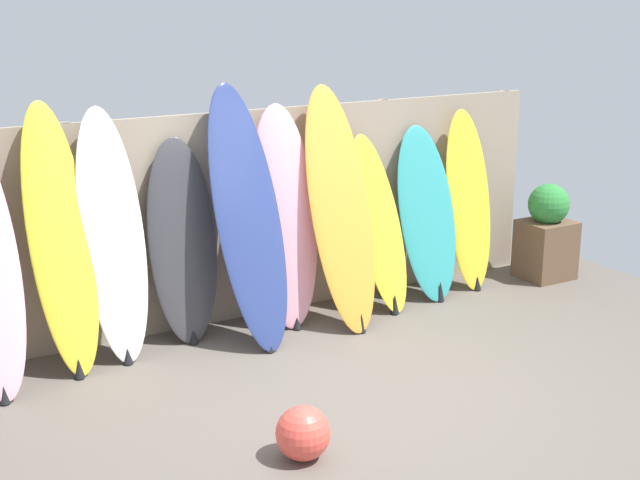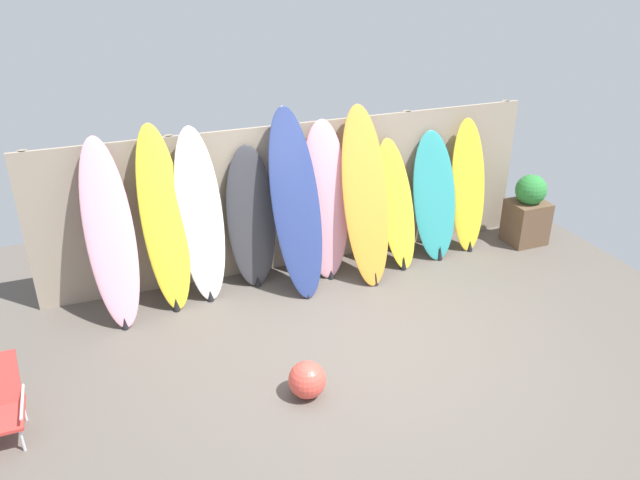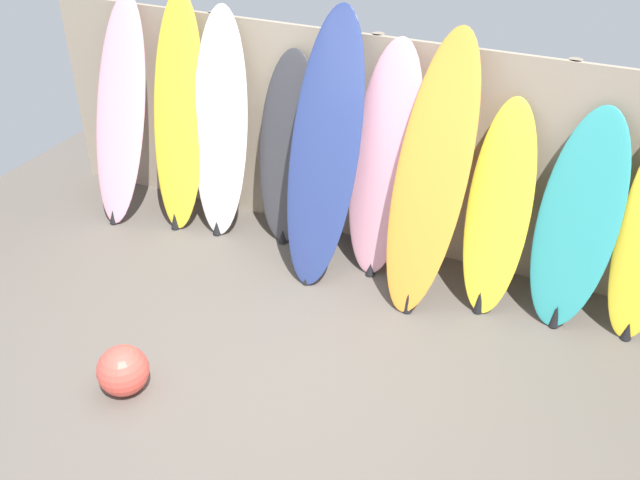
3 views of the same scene
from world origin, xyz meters
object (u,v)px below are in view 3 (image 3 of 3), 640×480
beach_ball (123,370)px  surfboard_charcoal_3 (288,151)px  surfboard_white_2 (220,127)px  surfboard_navy_4 (324,151)px  surfboard_orange_6 (431,177)px  surfboard_pink_0 (120,113)px  surfboard_yellow_7 (499,211)px  surfboard_pink_5 (384,163)px  surfboard_teal_8 (578,223)px  surfboard_yellow_1 (179,117)px

beach_ball → surfboard_charcoal_3: bearing=86.7°
surfboard_white_2 → surfboard_navy_4: (1.04, -0.18, 0.06)m
surfboard_white_2 → surfboard_charcoal_3: surfboard_white_2 is taller
surfboard_orange_6 → surfboard_pink_0: bearing=178.0°
surfboard_yellow_7 → beach_ball: size_ratio=4.54×
surfboard_orange_6 → beach_ball: 2.51m
surfboard_pink_5 → surfboard_teal_8: surfboard_pink_5 is taller
surfboard_white_2 → surfboard_yellow_1: bearing=-176.7°
surfboard_white_2 → surfboard_charcoal_3: bearing=8.5°
surfboard_yellow_1 → surfboard_charcoal_3: bearing=6.4°
surfboard_pink_0 → surfboard_navy_4: 2.00m
beach_ball → surfboard_pink_0: bearing=125.4°
surfboard_teal_8 → surfboard_pink_0: bearing=-178.8°
surfboard_pink_0 → surfboard_yellow_7: surfboard_pink_0 is taller
surfboard_white_2 → beach_ball: 2.28m
surfboard_yellow_7 → surfboard_orange_6: bearing=-164.2°
surfboard_navy_4 → surfboard_pink_5: bearing=23.5°
surfboard_white_2 → surfboard_orange_6: size_ratio=0.97×
surfboard_yellow_7 → surfboard_pink_5: bearing=176.6°
surfboard_pink_0 → beach_ball: bearing=-54.6°
surfboard_navy_4 → surfboard_teal_8: (1.89, 0.17, -0.25)m
surfboard_charcoal_3 → surfboard_teal_8: size_ratio=1.05×
surfboard_navy_4 → surfboard_yellow_1: bearing=173.5°
surfboard_pink_0 → surfboard_charcoal_3: surfboard_pink_0 is taller
surfboard_pink_0 → beach_ball: (1.42, -2.00, -0.79)m
surfboard_charcoal_3 → beach_ball: bearing=-93.3°
surfboard_orange_6 → surfboard_navy_4: bearing=179.3°
surfboard_pink_5 → surfboard_orange_6: 0.47m
surfboard_yellow_7 → surfboard_white_2: bearing=178.7°
surfboard_white_2 → surfboard_orange_6: 1.90m
surfboard_yellow_1 → beach_ball: bearing=-67.5°
surfboard_yellow_7 → surfboard_teal_8: 0.55m
surfboard_yellow_7 → surfboard_yellow_1: bearing=179.3°
surfboard_charcoal_3 → beach_ball: (-0.13, -2.18, -0.65)m
surfboard_white_2 → surfboard_navy_4: size_ratio=0.94×
surfboard_yellow_1 → surfboard_orange_6: surfboard_yellow_1 is taller
surfboard_navy_4 → surfboard_teal_8: size_ratio=1.31×
surfboard_yellow_1 → surfboard_orange_6: (2.29, -0.17, -0.00)m
surfboard_white_2 → surfboard_navy_4: 1.06m
surfboard_pink_0 → surfboard_teal_8: surfboard_pink_0 is taller
surfboard_charcoal_3 → surfboard_pink_5: 0.89m
surfboard_teal_8 → surfboard_yellow_1: bearing=-179.9°
surfboard_pink_0 → beach_ball: surfboard_pink_0 is taller
surfboard_navy_4 → surfboard_pink_5: (0.42, 0.18, -0.09)m
beach_ball → surfboard_navy_4: bearing=73.2°
surfboard_yellow_1 → surfboard_orange_6: bearing=-4.3°
surfboard_charcoal_3 → surfboard_teal_8: surfboard_charcoal_3 is taller
surfboard_yellow_7 → surfboard_teal_8: (0.55, 0.04, 0.02)m
surfboard_charcoal_3 → surfboard_navy_4: bearing=-31.1°
surfboard_yellow_1 → surfboard_white_2: 0.40m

